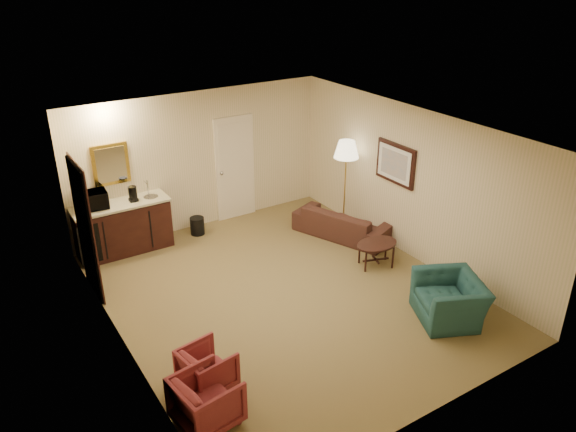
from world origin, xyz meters
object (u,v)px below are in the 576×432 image
Objects in this scene: wetbar_cabinet at (123,227)px; floor_lamp at (345,185)px; rose_chair_far at (206,398)px; sofa at (342,218)px; waste_bin at (197,226)px; coffee_maker at (133,194)px; teal_armchair at (450,293)px; rose_chair_near at (207,367)px; coffee_table at (376,254)px; microwave at (91,199)px.

wetbar_cabinet is 4.09m from floor_lamp.
rose_chair_far is 0.39× the size of floor_lamp.
waste_bin is (-2.25, 1.52, -0.19)m from sofa.
coffee_maker reaches higher than rose_chair_far.
teal_armchair is at bearing -53.97° from wetbar_cabinet.
sofa is 1.87× the size of teal_armchair.
wetbar_cabinet reaches higher than rose_chair_far.
rose_chair_far is at bearing -143.98° from floor_lamp.
rose_chair_near is at bearing -112.43° from waste_bin.
coffee_table is (3.90, 1.68, -0.12)m from rose_chair_far.
wetbar_cabinet is 5.58m from teal_armchair.
teal_armchair is 0.56× the size of floor_lamp.
rose_chair_near is (-0.25, -3.95, -0.16)m from wetbar_cabinet.
teal_armchair is 1.31× the size of coffee_table.
teal_armchair is at bearing -45.86° from microwave.
rose_chair_far is at bearing -112.81° from waste_bin.
rose_chair_far is (-3.78, 0.04, -0.09)m from teal_armchair.
wetbar_cabinet is 0.79m from microwave.
microwave is 0.70m from coffee_maker.
wetbar_cabinet is 2.77× the size of rose_chair_near.
coffee_table is at bearing -74.92° from rose_chair_far.
rose_chair_far is at bearing -156.69° from coffee_table.
wetbar_cabinet is at bearing -14.61° from rose_chair_far.
wetbar_cabinet is at bearing 0.33° from microwave.
wetbar_cabinet is 1.38m from waste_bin.
coffee_maker is at bearing 178.12° from waste_bin.
rose_chair_far is 0.91× the size of coffee_table.
microwave is at bearing 46.55° from sofa.
sofa is 0.64m from floor_lamp.
teal_armchair is 3.58m from rose_chair_near.
rose_chair_near is at bearing -74.42° from teal_armchair.
waste_bin is (1.85, 4.40, -0.17)m from rose_chair_far.
floor_lamp reaches higher than teal_armchair.
rose_chair_far is 4.25m from coffee_table.
rose_chair_far is 2.51× the size of coffee_maker.
rose_chair_far is 4.78m from waste_bin.
sofa is at bearing -23.84° from wetbar_cabinet.
coffee_table is 3.40m from waste_bin.
rose_chair_far is (-0.25, -0.52, 0.04)m from rose_chair_near.
rose_chair_near is 4.07m from microwave.
microwave is at bearing 175.65° from wetbar_cabinet.
floor_lamp is 4.52m from microwave.
rose_chair_near is 1.12× the size of microwave.
teal_armchair reaches higher than rose_chair_far.
microwave reaches higher than teal_armchair.
floor_lamp is (3.85, -1.31, 0.41)m from wetbar_cabinet.
coffee_maker is at bearing 160.64° from floor_lamp.
rose_chair_near is 0.34× the size of floor_lamp.
rose_chair_near is 0.80× the size of coffee_table.
wetbar_cabinet reaches higher than rose_chair_near.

